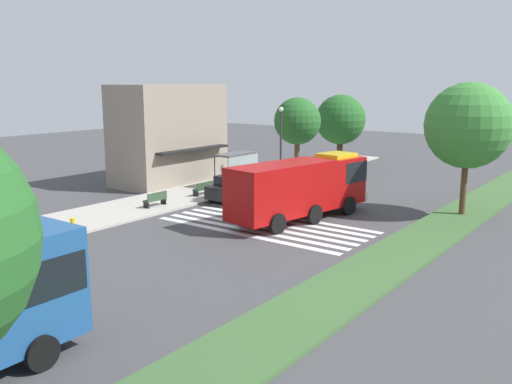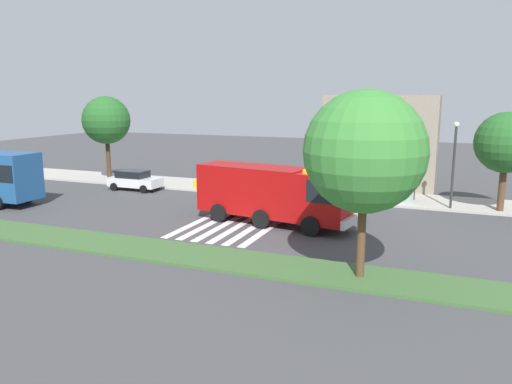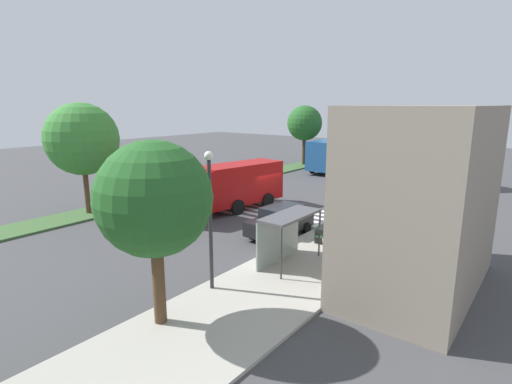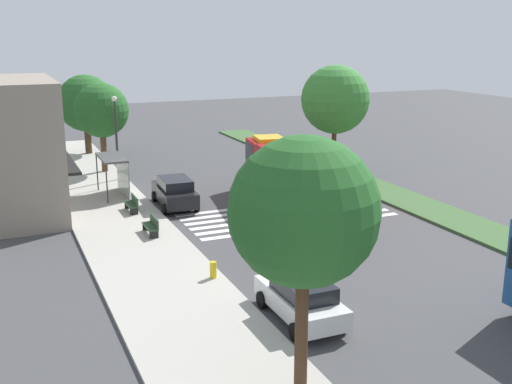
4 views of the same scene
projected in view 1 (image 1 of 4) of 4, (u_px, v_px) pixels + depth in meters
The scene contains 16 objects.
ground_plane at pixel (256, 229), 29.63m from camera, with size 120.00×120.00×0.00m, color #424244.
sidewalk at pixel (143, 205), 34.90m from camera, with size 60.00×5.01×0.14m, color #ADA89E.
median_strip at pixel (398, 255), 24.92m from camera, with size 60.00×3.00×0.14m, color #3D6033.
crosswalk at pixel (266, 225), 30.32m from camera, with size 4.95×11.71×0.01m.
fire_truck at pixel (304, 185), 31.37m from camera, with size 9.94×3.95×3.56m.
parked_car_mid at pixel (4, 245), 23.81m from camera, with size 4.28×2.01×1.59m.
parked_car_east at pixel (237, 187), 36.51m from camera, with size 4.57×2.28×1.76m.
bus_stop_shelter at pixel (240, 163), 40.66m from camera, with size 3.50×1.40×2.46m.
bench_near_shelter at pixel (204, 188), 37.77m from camera, with size 1.60×0.50×0.90m.
bench_west_of_shelter at pixel (156, 199), 34.27m from camera, with size 1.60×0.50×0.90m.
street_lamp at pixel (281, 137), 43.13m from camera, with size 0.36×0.36×5.72m.
storefront_building at pixel (169, 134), 42.50m from camera, with size 8.83×5.22×7.58m.
sidewalk_tree_center at pixel (297, 121), 45.53m from camera, with size 3.89×3.89×6.40m.
sidewalk_tree_east at pixel (341, 120), 51.49m from camera, with size 4.65×4.65×6.51m.
median_tree_west at pixel (468, 126), 31.35m from camera, with size 4.92×4.92×7.64m.
fire_hydrant at pixel (73, 225), 28.51m from camera, with size 0.28×0.28×0.70m, color gold.
Camera 1 is at (-23.00, -17.12, 7.73)m, focal length 38.63 mm.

